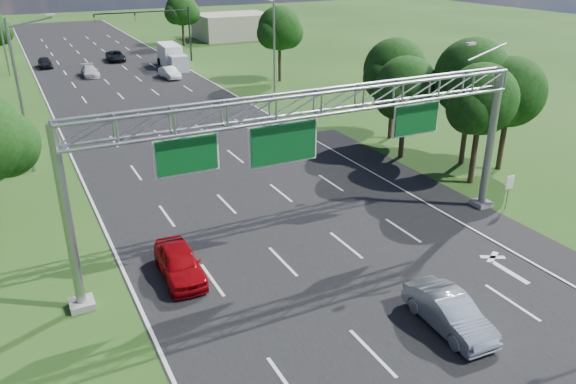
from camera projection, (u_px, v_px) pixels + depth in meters
ground at (196, 146)px, 42.96m from camera, size 220.00×220.00×0.00m
road at (196, 146)px, 42.96m from camera, size 18.00×180.00×0.02m
road_flare at (441, 197)px, 34.12m from camera, size 3.00×30.00×0.02m
sign_gantry at (319, 115)px, 25.64m from camera, size 23.50×1.00×9.56m
regulatory_sign at (509, 185)px, 31.96m from camera, size 0.60×0.08×2.10m
traffic_signal at (163, 23)px, 72.65m from camera, size 12.21×0.24×7.00m
streetlight_l_near at (22, 90)px, 36.04m from camera, size 2.97×0.22×10.16m
streetlight_l_far at (2, 28)px, 64.67m from camera, size 2.97×0.22×10.16m
streetlight_r_mid at (272, 44)px, 53.63m from camera, size 2.97×0.22×10.16m
tree_cluster_right at (450, 86)px, 38.17m from camera, size 9.91×14.60×8.68m
tree_verge_rd at (280, 30)px, 62.17m from camera, size 5.76×4.80×8.28m
tree_verge_re at (182, 11)px, 86.05m from camera, size 5.76×4.80×7.84m
building_right at (233, 26)px, 94.69m from camera, size 12.00×9.00×4.00m
red_coupe at (179, 263)px, 25.54m from camera, size 1.96×4.44×1.49m
silver_sedan at (449, 312)px, 22.11m from camera, size 1.77×4.45×1.44m
car_queue_a at (90, 71)px, 66.44m from camera, size 1.82×4.36×1.26m
car_queue_b at (116, 56)px, 75.68m from camera, size 2.39×4.81×1.31m
car_queue_c at (45, 62)px, 71.37m from camera, size 1.62×3.89×1.32m
car_queue_d at (170, 73)px, 65.45m from camera, size 1.76×4.13×1.32m
box_truck at (172, 57)px, 71.09m from camera, size 2.52×7.65×2.85m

